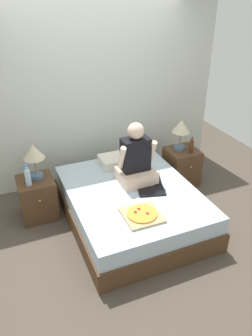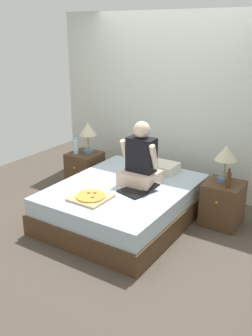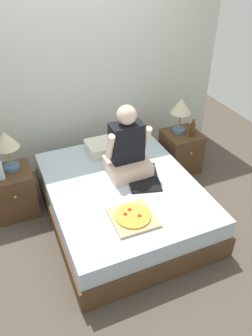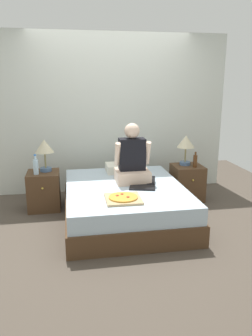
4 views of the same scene
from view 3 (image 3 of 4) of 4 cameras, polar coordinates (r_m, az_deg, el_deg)
The scene contains 13 objects.
ground_plane at distance 3.73m, azimuth -0.63°, elevation -8.29°, with size 5.76×5.76×0.00m, color #4C4238.
wall_back at distance 4.16m, azimuth -8.01°, elevation 16.51°, with size 3.76×0.12×2.50m, color silver.
bed at distance 3.57m, azimuth -0.65°, elevation -5.67°, with size 1.53×1.91×0.46m.
nightstand_left at distance 3.83m, azimuth -18.89°, elevation -3.92°, with size 0.44×0.47×0.54m.
lamp_on_left_nightstand at distance 3.54m, azimuth -20.18°, elevation 4.19°, with size 0.26×0.26×0.45m.
water_bottle at distance 3.54m, azimuth -21.12°, elevation -0.29°, with size 0.07×0.07×0.28m.
nightstand_right at distance 4.36m, azimuth 9.48°, elevation 2.91°, with size 0.44×0.47×0.54m.
lamp_on_right_nightstand at distance 4.09m, azimuth 9.56°, elevation 10.21°, with size 0.26×0.26×0.45m.
beer_bottle at distance 4.14m, azimuth 11.51°, elevation 6.67°, with size 0.06×0.06×0.23m.
pillow at distance 3.94m, azimuth -3.04°, elevation 3.91°, with size 0.52×0.34×0.12m, color silver.
person_seated at distance 3.43m, azimuth 0.20°, elevation 3.22°, with size 0.47×0.40×0.78m.
laptop at distance 3.44m, azimuth 3.18°, elevation -2.20°, with size 0.41×0.48×0.07m.
pizza_box at distance 3.02m, azimuth 1.25°, elevation -8.53°, with size 0.41×0.41×0.05m.
Camera 3 is at (-1.02, -2.49, 2.57)m, focal length 35.00 mm.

